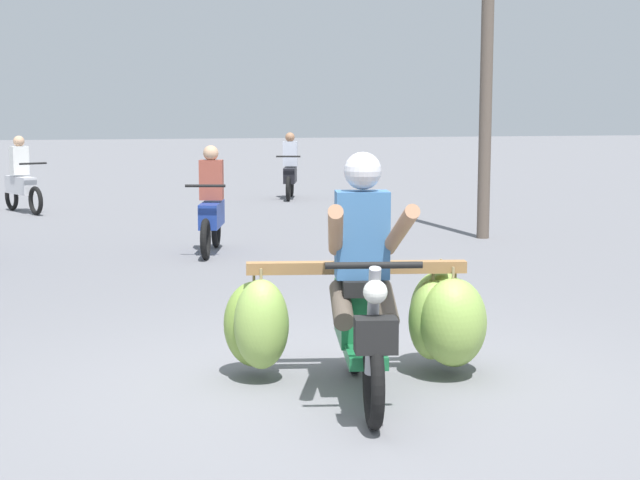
{
  "coord_description": "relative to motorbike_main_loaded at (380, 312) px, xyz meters",
  "views": [
    {
      "loc": [
        -1.76,
        -5.91,
        1.83
      ],
      "look_at": [
        0.16,
        0.78,
        0.9
      ],
      "focal_mm": 53.93,
      "sensor_mm": 36.0,
      "label": 1
    }
  ],
  "objects": [
    {
      "name": "ground_plane",
      "position": [
        -0.4,
        -0.11,
        -0.48
      ],
      "size": [
        120.0,
        120.0,
        0.0
      ],
      "primitive_type": "plane",
      "color": "slate"
    },
    {
      "name": "motorbike_main_loaded",
      "position": [
        0.0,
        0.0,
        0.0
      ],
      "size": [
        1.89,
        1.79,
        1.58
      ],
      "color": "black",
      "rests_on": "ground"
    },
    {
      "name": "motorbike_distant_ahead_left",
      "position": [
        2.83,
        13.7,
        0.09
      ],
      "size": [
        0.68,
        1.57,
        1.4
      ],
      "color": "black",
      "rests_on": "ground"
    },
    {
      "name": "motorbike_distant_ahead_right",
      "position": [
        -0.09,
        6.33,
        0.09
      ],
      "size": [
        0.66,
        1.57,
        1.4
      ],
      "color": "black",
      "rests_on": "ground"
    },
    {
      "name": "motorbike_distant_far_ahead",
      "position": [
        -2.58,
        12.3,
        0.09
      ],
      "size": [
        0.8,
        1.52,
        1.4
      ],
      "color": "black",
      "rests_on": "ground"
    },
    {
      "name": "utility_pole",
      "position": [
        3.96,
        6.68,
        2.23
      ],
      "size": [
        0.18,
        0.18,
        5.42
      ],
      "primitive_type": "cylinder",
      "color": "brown",
      "rests_on": "ground"
    }
  ]
}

